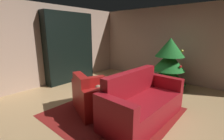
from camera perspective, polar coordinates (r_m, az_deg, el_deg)
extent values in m
plane|color=tan|center=(3.72, 2.61, -13.25)|extent=(6.66, 6.66, 0.00)
cube|color=tan|center=(5.81, 20.24, 8.57)|extent=(5.58, 0.06, 2.50)
cube|color=tan|center=(5.48, -20.88, 8.26)|extent=(0.06, 5.67, 2.50)
cube|color=maroon|center=(3.52, 0.55, -14.83)|extent=(2.32, 2.39, 0.01)
cube|color=black|center=(5.46, -14.05, 7.61)|extent=(0.03, 1.73, 2.29)
cube|color=black|center=(6.10, -8.32, 8.47)|extent=(0.33, 0.02, 2.29)
cube|color=black|center=(5.15, -22.83, 6.62)|extent=(0.33, 0.03, 2.29)
cube|color=black|center=(5.80, -14.29, -3.51)|extent=(0.30, 1.68, 0.03)
cube|color=black|center=(5.70, -14.51, 0.12)|extent=(0.30, 1.68, 0.03)
cube|color=black|center=(5.63, -14.74, 3.86)|extent=(0.30, 1.68, 0.02)
cube|color=black|center=(5.58, -14.97, 7.68)|extent=(0.30, 1.68, 0.02)
cube|color=black|center=(5.56, -15.21, 11.56)|extent=(0.30, 1.68, 0.02)
cube|color=black|center=(5.56, -15.46, 15.44)|extent=(0.30, 1.68, 0.02)
cube|color=black|center=(5.59, -15.72, 19.31)|extent=(0.30, 1.68, 0.03)
cube|color=black|center=(5.74, -15.38, 3.36)|extent=(0.05, 0.97, 0.60)
cube|color=black|center=(5.72, -15.24, 3.33)|extent=(0.03, 1.00, 0.63)
cube|color=navy|center=(6.27, -8.75, -0.88)|extent=(0.21, 0.05, 0.20)
cube|color=#A59797|center=(6.23, -9.10, -0.54)|extent=(0.21, 0.03, 0.30)
cube|color=#2C4B89|center=(6.21, -9.42, -0.50)|extent=(0.19, 0.03, 0.32)
cube|color=#2E7145|center=(6.18, -9.60, -1.08)|extent=(0.23, 0.05, 0.21)
cube|color=gold|center=(6.16, -10.11, -1.10)|extent=(0.19, 0.04, 0.22)
cube|color=#59291D|center=(6.11, -10.43, -0.93)|extent=(0.22, 0.04, 0.29)
cube|color=#B33429|center=(6.07, -10.76, -0.96)|extent=(0.24, 0.04, 0.30)
cube|color=red|center=(6.06, -11.16, -1.49)|extent=(0.21, 0.03, 0.20)
cube|color=#4C2420|center=(6.09, -9.12, 9.76)|extent=(0.21, 0.04, 0.26)
cube|color=#B19D99|center=(6.05, -9.37, 9.95)|extent=(0.23, 0.03, 0.30)
cube|color=#3C813E|center=(6.05, -9.79, 9.99)|extent=(0.18, 0.03, 0.32)
cube|color=#398B3D|center=(6.03, -10.01, 9.73)|extent=(0.18, 0.04, 0.26)
cube|color=#4D3D18|center=(5.99, -10.16, 9.50)|extent=(0.23, 0.03, 0.22)
cube|color=tan|center=(5.96, -10.60, 9.65)|extent=(0.21, 0.05, 0.26)
cube|color=#134F98|center=(6.08, -9.34, 13.51)|extent=(0.19, 0.05, 0.30)
cube|color=red|center=(6.04, -9.71, 13.17)|extent=(0.21, 0.05, 0.23)
cube|color=#246B83|center=(6.01, -10.12, 13.38)|extent=(0.20, 0.04, 0.28)
cube|color=#402521|center=(5.97, -10.38, 13.27)|extent=(0.22, 0.04, 0.26)
cube|color=red|center=(5.95, -10.71, 13.55)|extent=(0.22, 0.03, 0.32)
cube|color=gold|center=(6.09, -9.64, 16.64)|extent=(0.17, 0.04, 0.21)
cube|color=gold|center=(6.06, -10.00, 16.66)|extent=(0.17, 0.03, 0.21)
cube|color=teal|center=(6.02, -10.25, 16.99)|extent=(0.21, 0.05, 0.28)
cube|color=#126786|center=(5.97, -10.56, 16.96)|extent=(0.24, 0.05, 0.27)
cube|color=#B22A1C|center=(5.95, -11.09, 16.68)|extent=(0.20, 0.04, 0.21)
cube|color=maroon|center=(3.54, -5.99, -11.21)|extent=(0.90, 0.96, 0.40)
cube|color=maroon|center=(3.30, -11.08, -5.44)|extent=(0.66, 0.41, 0.44)
cube|color=maroon|center=(3.15, -3.40, -12.01)|extent=(0.45, 0.77, 0.64)
cube|color=maroon|center=(3.85, -8.17, -7.25)|extent=(0.45, 0.77, 0.64)
ellipsoid|color=gray|center=(3.42, -4.63, -6.89)|extent=(0.33, 0.27, 0.18)
sphere|color=gray|center=(3.48, -2.96, -5.53)|extent=(0.13, 0.13, 0.13)
cube|color=maroon|center=(3.23, 11.25, -13.58)|extent=(0.86, 1.56, 0.43)
cube|color=maroon|center=(3.21, 6.84, -4.63)|extent=(0.23, 1.54, 0.49)
cube|color=maroon|center=(2.57, 0.89, -17.58)|extent=(0.81, 0.20, 0.70)
cube|color=maroon|center=(3.88, 17.99, -7.13)|extent=(0.81, 0.20, 0.70)
cylinder|color=black|center=(3.25, 2.07, -13.19)|extent=(0.04, 0.04, 0.43)
cylinder|color=black|center=(3.53, -0.02, -10.91)|extent=(0.04, 0.04, 0.43)
cylinder|color=black|center=(3.30, -3.50, -12.76)|extent=(0.04, 0.04, 0.43)
cylinder|color=silver|center=(3.27, -0.43, -8.68)|extent=(0.68, 0.68, 0.02)
cube|color=#B73F1D|center=(3.30, -0.58, -8.10)|extent=(0.15, 0.17, 0.02)
cube|color=#428752|center=(3.29, -0.65, -7.79)|extent=(0.17, 0.13, 0.02)
cube|color=gray|center=(3.28, -0.52, -7.41)|extent=(0.21, 0.11, 0.03)
cube|color=#D0C650|center=(3.28, -0.68, -7.00)|extent=(0.17, 0.15, 0.02)
cylinder|color=#2A2A50|center=(3.31, 2.50, -6.06)|extent=(0.07, 0.07, 0.24)
cylinder|color=#2A2A50|center=(3.26, 2.53, -3.42)|extent=(0.03, 0.03, 0.08)
cylinder|color=brown|center=(5.11, 19.10, -5.32)|extent=(0.08, 0.08, 0.18)
cone|color=#1D6D27|center=(5.01, 19.41, -1.46)|extent=(1.04, 1.04, 0.53)
cone|color=#1D6D27|center=(4.92, 19.78, 3.03)|extent=(0.93, 0.93, 0.53)
cone|color=#1D6D27|center=(4.87, 20.16, 7.65)|extent=(0.82, 0.82, 0.53)
sphere|color=yellow|center=(4.94, 23.88, 6.32)|extent=(0.07, 0.07, 0.07)
sphere|color=red|center=(4.74, 23.36, 1.12)|extent=(0.07, 0.07, 0.07)
sphere|color=blue|center=(4.62, 17.21, -1.60)|extent=(0.05, 0.05, 0.05)
sphere|color=blue|center=(5.25, 22.12, 1.94)|extent=(0.07, 0.07, 0.07)
sphere|color=blue|center=(5.29, 19.91, 4.00)|extent=(0.07, 0.07, 0.07)
sphere|color=red|center=(5.20, 20.05, 8.11)|extent=(0.06, 0.06, 0.06)
sphere|color=red|center=(5.37, 21.89, -1.26)|extent=(0.06, 0.06, 0.06)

